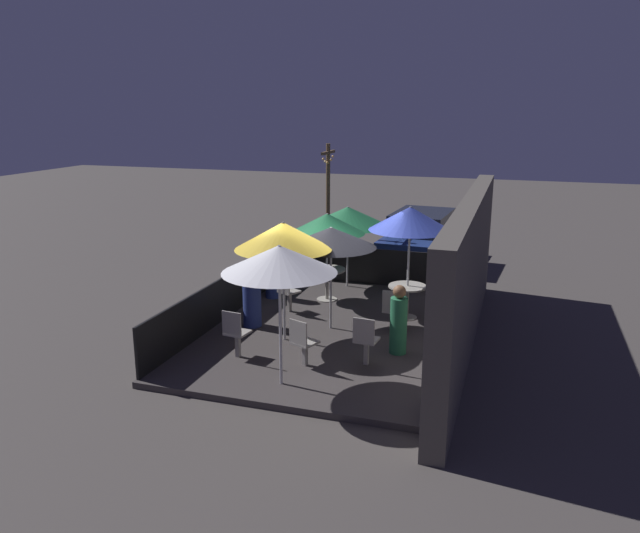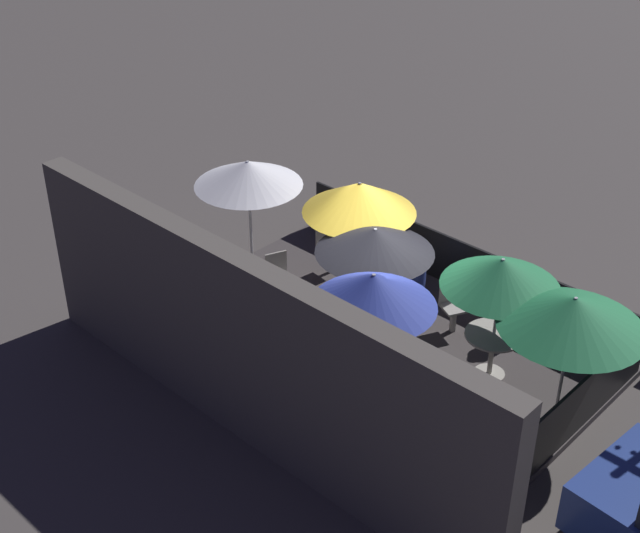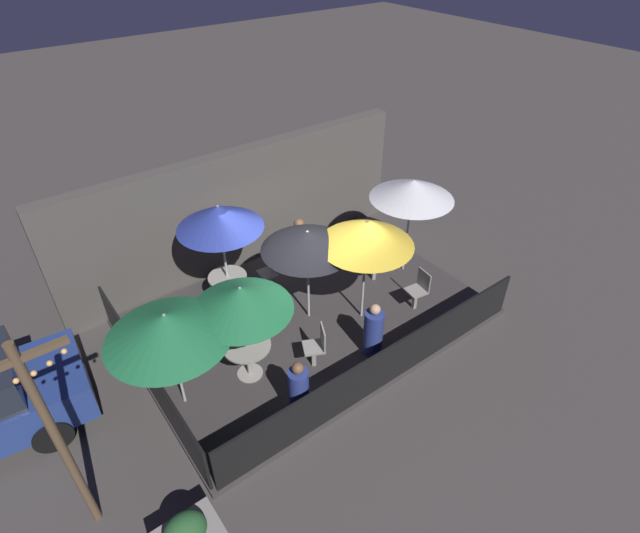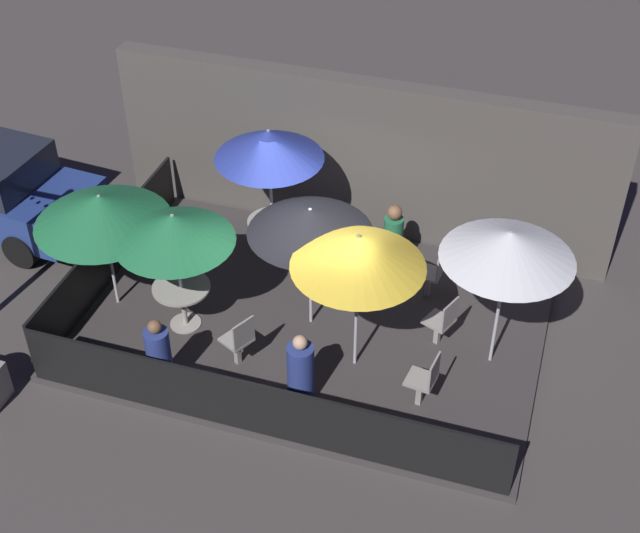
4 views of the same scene
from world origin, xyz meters
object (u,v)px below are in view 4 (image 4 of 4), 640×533
object	(u,v)px
patio_umbrella_5	(509,245)
dining_table_1	(272,228)
patio_chair_3	(239,340)
patio_umbrella_4	(359,251)
patron_1	(301,372)
patio_umbrella_3	(101,209)
patron_2	(159,357)
patio_chair_2	(327,247)
patio_chair_1	(425,379)
patio_chair_0	(433,272)
dining_table_0	(182,294)
patio_umbrella_1	(269,144)
patio_chair_4	(443,321)
patio_umbrella_2	(310,221)
patio_umbrella_0	(174,228)
patron_0	(393,242)

from	to	relation	value
patio_umbrella_5	dining_table_1	xyz separation A→B (m)	(-4.01, 1.41, -1.59)
patio_umbrella_5	patio_chair_3	size ratio (longest dim) A/B	2.58
patio_umbrella_4	patron_1	size ratio (longest dim) A/B	1.97
patio_umbrella_3	patron_2	xyz separation A→B (m)	(1.51, -1.46, -1.28)
dining_table_1	patio_chair_2	world-z (taller)	patio_chair_2
patio_chair_1	patio_chair_3	bearing A→B (deg)	8.59
patio_chair_2	patron_2	xyz separation A→B (m)	(-1.49, -3.28, 0.05)
patron_1	patio_chair_2	bearing A→B (deg)	174.97
patio_chair_0	patron_1	world-z (taller)	patron_1
patio_umbrella_4	dining_table_0	world-z (taller)	patio_umbrella_4
patio_umbrella_4	patron_2	bearing A→B (deg)	-153.18
dining_table_0	patio_chair_0	bearing A→B (deg)	27.34
patio_umbrella_1	patio_chair_3	distance (m)	3.20
patio_chair_3	patio_chair_4	xyz separation A→B (m)	(2.76, 1.35, -0.03)
patio_umbrella_3	patio_umbrella_1	bearing A→B (deg)	44.04
dining_table_1	patio_umbrella_2	bearing A→B (deg)	-50.76
patio_umbrella_1	patio_chair_4	bearing A→B (deg)	-22.14
patio_umbrella_0	patio_umbrella_3	world-z (taller)	patio_umbrella_0
patio_chair_4	patio_umbrella_1	bearing A→B (deg)	-0.00
dining_table_0	patron_0	xyz separation A→B (m)	(2.78, 2.28, 0.02)
patio_chair_1	patio_umbrella_5	bearing A→B (deg)	-114.91
patio_umbrella_1	patio_chair_4	distance (m)	3.89
patio_chair_1	patron_1	world-z (taller)	patron_1
dining_table_0	dining_table_1	world-z (taller)	dining_table_0
patio_umbrella_2	patio_umbrella_3	size ratio (longest dim) A/B	1.04
patio_chair_2	patio_umbrella_3	bearing A→B (deg)	37.20
patio_umbrella_4	dining_table_0	distance (m)	3.18
dining_table_1	patron_1	xyz separation A→B (m)	(1.54, -3.04, -0.04)
patio_chair_2	patron_1	distance (m)	2.98
dining_table_0	patron_1	size ratio (longest dim) A/B	0.74
dining_table_0	patio_chair_1	xyz separation A→B (m)	(3.96, -0.54, -0.10)
dining_table_1	patio_chair_1	bearing A→B (deg)	-38.96
patio_chair_2	patron_0	distance (m)	1.09
patio_umbrella_1	patron_2	world-z (taller)	patio_umbrella_1
patio_chair_4	patron_1	distance (m)	2.41
patio_chair_2	patio_chair_4	world-z (taller)	patio_chair_2
patio_umbrella_3	patron_2	size ratio (longest dim) A/B	1.67
dining_table_0	patio_chair_3	bearing A→B (deg)	-26.26
patio_umbrella_4	patio_chair_3	size ratio (longest dim) A/B	2.58
patio_chair_1	patio_umbrella_3	bearing A→B (deg)	0.23
patio_umbrella_1	patio_chair_2	distance (m)	2.00
patio_umbrella_0	patio_chair_1	bearing A→B (deg)	-7.74
patio_chair_3	patio_chair_0	bearing A→B (deg)	-108.33
patio_umbrella_1	dining_table_0	distance (m)	2.73
patron_2	patio_umbrella_1	bearing A→B (deg)	-70.73
patio_umbrella_3	dining_table_1	distance (m)	3.04
patio_chair_2	patio_umbrella_4	bearing A→B (deg)	124.02
patio_umbrella_1	patron_0	bearing A→B (deg)	5.63
patio_umbrella_1	patio_chair_1	world-z (taller)	patio_umbrella_1
dining_table_0	patio_chair_2	size ratio (longest dim) A/B	0.97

